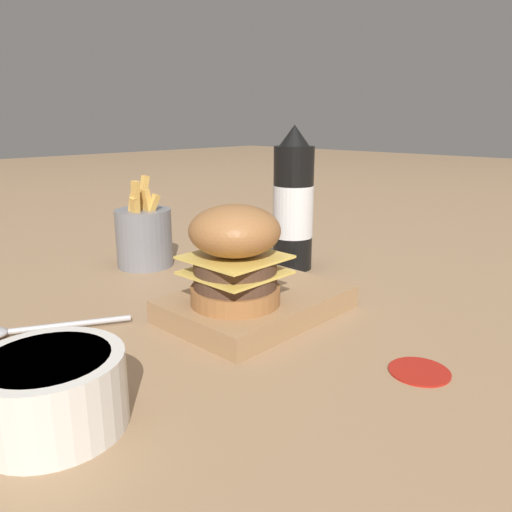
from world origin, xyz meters
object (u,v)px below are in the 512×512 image
at_px(serving_board, 256,304).
at_px(side_bowl, 51,390).
at_px(fries_basket, 144,236).
at_px(spoon, 10,332).
at_px(burger, 235,254).
at_px(ketchup_bottle, 293,205).

relative_size(serving_board, side_bowl, 1.90).
bearing_deg(fries_basket, spoon, -154.60).
distance_m(serving_board, burger, 0.09).
relative_size(serving_board, burger, 1.90).
height_order(serving_board, fries_basket, fries_basket).
xyz_separation_m(ketchup_bottle, fries_basket, (-0.16, 0.19, -0.06)).
relative_size(serving_board, fries_basket, 1.48).
xyz_separation_m(serving_board, fries_basket, (0.03, 0.29, 0.04)).
distance_m(side_bowl, spoon, 0.21).
bearing_deg(burger, side_bowl, -170.39).
bearing_deg(fries_basket, ketchup_bottle, -49.21).
bearing_deg(spoon, side_bowl, 106.71).
xyz_separation_m(serving_board, ketchup_bottle, (0.19, 0.10, 0.09)).
xyz_separation_m(fries_basket, side_bowl, (-0.32, -0.34, -0.02)).
bearing_deg(side_bowl, serving_board, 9.15).
height_order(burger, fries_basket, fries_basket).
bearing_deg(ketchup_bottle, fries_basket, 130.79).
xyz_separation_m(burger, ketchup_bottle, (0.24, 0.11, 0.02)).
relative_size(burger, spoon, 0.70).
xyz_separation_m(serving_board, spoon, (-0.25, 0.16, -0.01)).
height_order(fries_basket, spoon, fries_basket).
xyz_separation_m(fries_basket, spoon, (-0.28, -0.13, -0.05)).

